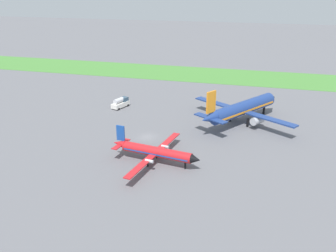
% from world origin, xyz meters
% --- Properties ---
extents(ground_plane, '(600.00, 600.00, 0.00)m').
position_xyz_m(ground_plane, '(0.00, 0.00, 0.00)').
color(ground_plane, slate).
extents(grass_taxiway_strip, '(360.00, 28.00, 0.08)m').
position_xyz_m(grass_taxiway_strip, '(0.00, 71.75, 0.04)').
color(grass_taxiway_strip, '#478438').
rests_on(grass_taxiway_strip, ground_plane).
extents(airplane_foreground_turboprop, '(21.22, 24.70, 7.43)m').
position_xyz_m(airplane_foreground_turboprop, '(6.16, -13.26, 2.72)').
color(airplane_foreground_turboprop, red).
rests_on(airplane_foreground_turboprop, ground_plane).
extents(airplane_midfield_jet, '(29.68, 29.71, 11.90)m').
position_xyz_m(airplane_midfield_jet, '(22.47, 16.70, 4.28)').
color(airplane_midfield_jet, navy).
rests_on(airplane_midfield_jet, ground_plane).
extents(fuel_truck_near_gate, '(4.26, 6.92, 3.29)m').
position_xyz_m(fuel_truck_near_gate, '(-15.75, 20.68, 1.58)').
color(fuel_truck_near_gate, white).
rests_on(fuel_truck_near_gate, ground_plane).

